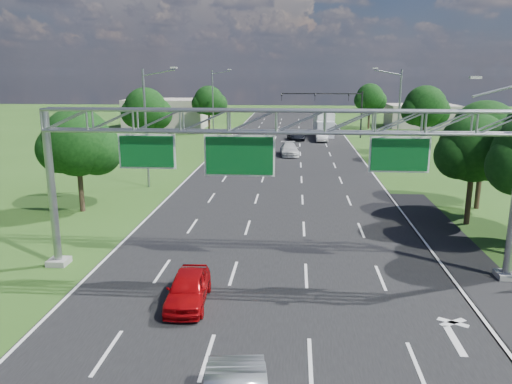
# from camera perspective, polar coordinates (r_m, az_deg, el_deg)

# --- Properties ---
(ground) EXTENTS (220.00, 220.00, 0.00)m
(ground) POSITION_cam_1_polar(r_m,az_deg,el_deg) (42.59, 2.85, 0.32)
(ground) COLOR #284C16
(ground) RESTS_ON ground
(road) EXTENTS (18.00, 180.00, 0.02)m
(road) POSITION_cam_1_polar(r_m,az_deg,el_deg) (42.59, 2.85, 0.32)
(road) COLOR black
(road) RESTS_ON ground
(road_flare) EXTENTS (3.00, 30.00, 0.02)m
(road_flare) POSITION_cam_1_polar(r_m,az_deg,el_deg) (28.71, 22.80, -7.38)
(road_flare) COLOR black
(road_flare) RESTS_ON ground
(sign_gantry) EXTENTS (23.50, 1.00, 9.56)m
(sign_gantry) POSITION_cam_1_polar(r_m,az_deg,el_deg) (23.63, 2.53, 6.62)
(sign_gantry) COLOR gray
(sign_gantry) RESTS_ON ground
(traffic_signal) EXTENTS (12.21, 0.24, 7.00)m
(traffic_signal) POSITION_cam_1_polar(r_m,az_deg,el_deg) (76.84, 9.37, 9.97)
(traffic_signal) COLOR black
(traffic_signal) RESTS_ON ground
(streetlight_l_near) EXTENTS (2.97, 0.22, 10.16)m
(streetlight_l_near) POSITION_cam_1_polar(r_m,az_deg,el_deg) (43.47, -12.26, 7.76)
(streetlight_l_near) COLOR gray
(streetlight_l_near) RESTS_ON ground
(streetlight_l_far) EXTENTS (2.97, 0.22, 10.16)m
(streetlight_l_far) POSITION_cam_1_polar(r_m,az_deg,el_deg) (77.56, -4.81, 10.43)
(streetlight_l_far) COLOR gray
(streetlight_l_far) RESTS_ON ground
(streetlight_r_mid) EXTENTS (2.97, 0.22, 10.16)m
(streetlight_r_mid) POSITION_cam_1_polar(r_m,az_deg,el_deg) (52.60, 15.81, 8.51)
(streetlight_r_mid) COLOR gray
(streetlight_r_mid) RESTS_ON ground
(tree_verge_la) EXTENTS (5.76, 4.80, 7.40)m
(tree_verge_la) POSITION_cam_1_polar(r_m,az_deg,el_deg) (37.05, -19.61, 5.04)
(tree_verge_la) COLOR #2D2116
(tree_verge_la) RESTS_ON ground
(tree_verge_lb) EXTENTS (5.76, 4.80, 8.06)m
(tree_verge_lb) POSITION_cam_1_polar(r_m,az_deg,el_deg) (59.16, -12.43, 9.05)
(tree_verge_lb) COLOR #2D2116
(tree_verge_lb) RESTS_ON ground
(tree_verge_lc) EXTENTS (5.76, 4.80, 7.62)m
(tree_verge_lc) POSITION_cam_1_polar(r_m,az_deg,el_deg) (82.82, -5.37, 10.20)
(tree_verge_lc) COLOR #2D2116
(tree_verge_lc) RESTS_ON ground
(tree_verge_rd) EXTENTS (5.76, 4.80, 8.28)m
(tree_verge_rd) POSITION_cam_1_polar(r_m,az_deg,el_deg) (61.47, 18.80, 9.01)
(tree_verge_rd) COLOR #2D2116
(tree_verge_rd) RESTS_ON ground
(tree_verge_re) EXTENTS (5.76, 4.80, 7.84)m
(tree_verge_re) POSITION_cam_1_polar(r_m,az_deg,el_deg) (90.53, 12.93, 10.34)
(tree_verge_re) COLOR #2D2116
(tree_verge_re) RESTS_ON ground
(building_left) EXTENTS (14.00, 10.00, 5.00)m
(building_left) POSITION_cam_1_polar(r_m,az_deg,el_deg) (92.67, -10.09, 8.87)
(building_left) COLOR #A89C8D
(building_left) RESTS_ON ground
(building_right) EXTENTS (12.00, 9.00, 4.00)m
(building_right) POSITION_cam_1_polar(r_m,az_deg,el_deg) (96.51, 18.39, 8.27)
(building_right) COLOR #A89C8D
(building_right) RESTS_ON ground
(red_coupe) EXTENTS (1.87, 4.22, 1.41)m
(red_coupe) POSITION_cam_1_polar(r_m,az_deg,el_deg) (21.98, -7.77, -10.85)
(red_coupe) COLOR #AA070B
(red_coupe) RESTS_ON ground
(car_queue_a) EXTENTS (2.49, 5.20, 1.46)m
(car_queue_a) POSITION_cam_1_polar(r_m,az_deg,el_deg) (59.95, 3.83, 4.88)
(car_queue_a) COLOR silver
(car_queue_a) RESTS_ON ground
(car_queue_b) EXTENTS (2.77, 5.03, 1.33)m
(car_queue_b) POSITION_cam_1_polar(r_m,az_deg,el_deg) (73.75, 4.59, 6.44)
(car_queue_b) COLOR black
(car_queue_b) RESTS_ON ground
(car_queue_d) EXTENTS (1.82, 4.94, 1.62)m
(car_queue_d) POSITION_cam_1_polar(r_m,az_deg,el_deg) (73.13, 7.54, 6.42)
(car_queue_d) COLOR beige
(car_queue_d) RESTS_ON ground
(box_truck) EXTENTS (3.13, 9.44, 3.52)m
(box_truck) POSITION_cam_1_polar(r_m,az_deg,el_deg) (80.63, 7.75, 7.70)
(box_truck) COLOR white
(box_truck) RESTS_ON ground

